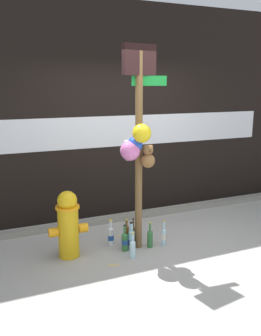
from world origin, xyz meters
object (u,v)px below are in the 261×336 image
(bottle_4, at_px, (133,233))
(bottle_7, at_px, (133,248))
(bottle_0, at_px, (127,235))
(bottle_5, at_px, (150,238))
(memorial_post, at_px, (138,135))
(bottle_1, at_px, (125,241))
(bottle_3, at_px, (131,239))
(fire_hydrant, at_px, (68,224))
(bottle_2, at_px, (164,236))
(bottle_6, at_px, (111,235))

(bottle_4, xyz_separation_m, bottle_7, (-0.20, -0.44, 0.00))
(bottle_0, relative_size, bottle_5, 1.06)
(bottle_4, bearing_deg, memorial_post, -101.20)
(bottle_1, bearing_deg, bottle_0, 59.22)
(bottle_3, distance_m, bottle_4, 0.26)
(bottle_0, height_order, bottle_4, bottle_0)
(fire_hydrant, height_order, bottle_5, fire_hydrant)
(bottle_0, xyz_separation_m, bottle_7, (-0.07, -0.36, -0.02))
(bottle_1, xyz_separation_m, bottle_2, (0.54, -0.06, 0.00))
(bottle_2, height_order, bottle_3, bottle_3)
(bottle_1, xyz_separation_m, bottle_3, (0.09, -0.02, 0.01))
(memorial_post, height_order, fire_hydrant, memorial_post)
(bottle_5, relative_size, bottle_6, 1.00)
(memorial_post, bearing_deg, bottle_5, -4.13)
(bottle_2, relative_size, bottle_5, 0.99)
(bottle_2, xyz_separation_m, bottle_4, (-0.32, 0.27, -0.01))
(bottle_6, bearing_deg, fire_hydrant, -170.09)
(bottle_4, relative_size, bottle_5, 0.95)
(fire_hydrant, xyz_separation_m, bottle_5, (1.05, -0.16, -0.30))
(fire_hydrant, distance_m, bottle_4, 0.97)
(bottle_4, bearing_deg, bottle_5, -60.73)
(bottle_1, bearing_deg, bottle_3, -9.62)
(bottle_3, bearing_deg, bottle_5, -2.83)
(memorial_post, height_order, bottle_6, memorial_post)
(memorial_post, bearing_deg, fire_hydrant, 170.20)
(bottle_0, distance_m, bottle_7, 0.37)
(memorial_post, distance_m, bottle_0, 1.36)
(bottle_7, bearing_deg, bottle_6, 104.43)
(fire_hydrant, bearing_deg, bottle_6, 9.91)
(bottle_1, height_order, bottle_6, same)
(bottle_0, distance_m, bottle_6, 0.21)
(fire_hydrant, relative_size, bottle_1, 2.40)
(bottle_2, height_order, bottle_6, bottle_6)
(fire_hydrant, bearing_deg, bottle_2, -8.84)
(memorial_post, relative_size, bottle_7, 7.78)
(fire_hydrant, bearing_deg, bottle_0, 0.17)
(bottle_3, height_order, bottle_6, bottle_3)
(bottle_0, height_order, bottle_7, bottle_0)
(fire_hydrant, relative_size, bottle_7, 2.57)
(memorial_post, relative_size, bottle_3, 6.70)
(bottle_3, distance_m, bottle_6, 0.32)
(memorial_post, bearing_deg, bottle_0, 119.87)
(bottle_6, bearing_deg, bottle_0, -28.70)
(memorial_post, height_order, bottle_7, memorial_post)
(memorial_post, distance_m, bottle_7, 1.40)
(bottle_2, xyz_separation_m, bottle_5, (-0.19, 0.03, -0.00))
(bottle_0, relative_size, bottle_7, 1.12)
(fire_hydrant, distance_m, bottle_2, 1.28)
(memorial_post, bearing_deg, bottle_4, 78.80)
(bottle_1, bearing_deg, bottle_7, -86.15)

